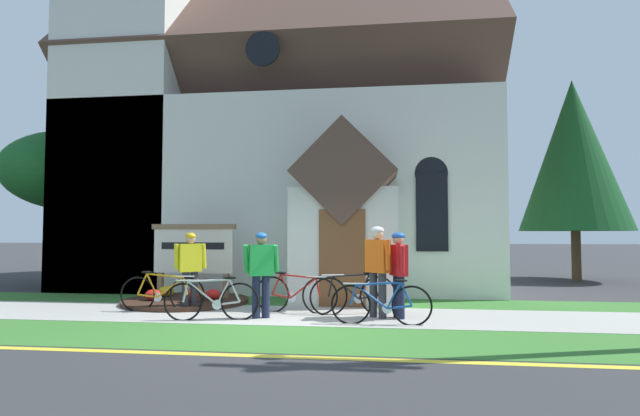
{
  "coord_description": "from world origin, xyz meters",
  "views": [
    {
      "loc": [
        1.7,
        -8.18,
        1.57
      ],
      "look_at": [
        0.21,
        3.41,
        2.18
      ],
      "focal_mm": 28.14,
      "sensor_mm": 36.0,
      "label": 1
    }
  ],
  "objects_px": {
    "church_sign": "(193,251)",
    "cyclist_in_orange_jersey": "(378,264)",
    "bicycle_silver": "(382,304)",
    "bicycle_black": "(295,294)",
    "bicycle_blue": "(162,293)",
    "cyclist_in_yellow_jersey": "(399,268)",
    "cyclist_in_blue_jersey": "(190,265)",
    "cyclist_in_white_jersey": "(261,268)",
    "roadside_conifer": "(574,155)",
    "yard_deciduous_tree": "(77,172)",
    "bicycle_green": "(354,295)",
    "bicycle_white": "(212,300)"
  },
  "relations": [
    {
      "from": "cyclist_in_blue_jersey",
      "to": "yard_deciduous_tree",
      "type": "relative_size",
      "value": 0.32
    },
    {
      "from": "roadside_conifer",
      "to": "yard_deciduous_tree",
      "type": "height_order",
      "value": "roadside_conifer"
    },
    {
      "from": "bicycle_white",
      "to": "roadside_conifer",
      "type": "distance_m",
      "value": 13.73
    },
    {
      "from": "bicycle_silver",
      "to": "cyclist_in_orange_jersey",
      "type": "distance_m",
      "value": 0.93
    },
    {
      "from": "cyclist_in_orange_jersey",
      "to": "roadside_conifer",
      "type": "bearing_deg",
      "value": 52.18
    },
    {
      "from": "bicycle_blue",
      "to": "cyclist_in_yellow_jersey",
      "type": "height_order",
      "value": "cyclist_in_yellow_jersey"
    },
    {
      "from": "bicycle_blue",
      "to": "bicycle_silver",
      "type": "distance_m",
      "value": 4.52
    },
    {
      "from": "church_sign",
      "to": "yard_deciduous_tree",
      "type": "xyz_separation_m",
      "value": [
        -5.59,
        3.94,
        2.43
      ]
    },
    {
      "from": "cyclist_in_orange_jersey",
      "to": "bicycle_silver",
      "type": "bearing_deg",
      "value": -83.78
    },
    {
      "from": "bicycle_black",
      "to": "bicycle_blue",
      "type": "distance_m",
      "value": 2.72
    },
    {
      "from": "cyclist_in_yellow_jersey",
      "to": "bicycle_blue",
      "type": "bearing_deg",
      "value": 177.09
    },
    {
      "from": "yard_deciduous_tree",
      "to": "cyclist_in_blue_jersey",
      "type": "bearing_deg",
      "value": -41.08
    },
    {
      "from": "cyclist_in_yellow_jersey",
      "to": "roadside_conifer",
      "type": "bearing_deg",
      "value": 53.86
    },
    {
      "from": "bicycle_silver",
      "to": "bicycle_white",
      "type": "distance_m",
      "value": 3.07
    },
    {
      "from": "bicycle_white",
      "to": "bicycle_black",
      "type": "bearing_deg",
      "value": 37.36
    },
    {
      "from": "church_sign",
      "to": "bicycle_silver",
      "type": "bearing_deg",
      "value": -29.7
    },
    {
      "from": "cyclist_in_yellow_jersey",
      "to": "cyclist_in_orange_jersey",
      "type": "bearing_deg",
      "value": 179.6
    },
    {
      "from": "bicycle_silver",
      "to": "bicycle_black",
      "type": "bearing_deg",
      "value": 147.6
    },
    {
      "from": "bicycle_black",
      "to": "roadside_conifer",
      "type": "relative_size",
      "value": 0.25
    },
    {
      "from": "bicycle_green",
      "to": "cyclist_in_white_jersey",
      "type": "height_order",
      "value": "cyclist_in_white_jersey"
    },
    {
      "from": "bicycle_blue",
      "to": "cyclist_in_blue_jersey",
      "type": "height_order",
      "value": "cyclist_in_blue_jersey"
    },
    {
      "from": "church_sign",
      "to": "cyclist_in_orange_jersey",
      "type": "distance_m",
      "value": 4.71
    },
    {
      "from": "church_sign",
      "to": "roadside_conifer",
      "type": "bearing_deg",
      "value": 31.22
    },
    {
      "from": "bicycle_blue",
      "to": "cyclist_in_white_jersey",
      "type": "xyz_separation_m",
      "value": [
        2.19,
        -0.55,
        0.55
      ]
    },
    {
      "from": "cyclist_in_white_jersey",
      "to": "cyclist_in_yellow_jersey",
      "type": "xyz_separation_m",
      "value": [
        2.55,
        0.31,
        0.0
      ]
    },
    {
      "from": "bicycle_silver",
      "to": "bicycle_green",
      "type": "bearing_deg",
      "value": 117.87
    },
    {
      "from": "bicycle_blue",
      "to": "cyclist_in_orange_jersey",
      "type": "xyz_separation_m",
      "value": [
        4.35,
        -0.24,
        0.64
      ]
    },
    {
      "from": "church_sign",
      "to": "cyclist_in_white_jersey",
      "type": "distance_m",
      "value": 3.07
    },
    {
      "from": "yard_deciduous_tree",
      "to": "bicycle_blue",
      "type": "bearing_deg",
      "value": -44.83
    },
    {
      "from": "roadside_conifer",
      "to": "church_sign",
      "type": "bearing_deg",
      "value": -148.78
    },
    {
      "from": "bicycle_black",
      "to": "cyclist_in_blue_jersey",
      "type": "height_order",
      "value": "cyclist_in_blue_jersey"
    },
    {
      "from": "bicycle_white",
      "to": "cyclist_in_white_jersey",
      "type": "xyz_separation_m",
      "value": [
        0.84,
        0.31,
        0.56
      ]
    },
    {
      "from": "bicycle_black",
      "to": "cyclist_in_yellow_jersey",
      "type": "xyz_separation_m",
      "value": [
        2.03,
        -0.42,
        0.55
      ]
    },
    {
      "from": "bicycle_white",
      "to": "bicycle_green",
      "type": "xyz_separation_m",
      "value": [
        2.53,
        0.97,
        0.02
      ]
    },
    {
      "from": "cyclist_in_blue_jersey",
      "to": "cyclist_in_white_jersey",
      "type": "relative_size",
      "value": 1.0
    },
    {
      "from": "church_sign",
      "to": "cyclist_in_yellow_jersey",
      "type": "height_order",
      "value": "church_sign"
    },
    {
      "from": "bicycle_silver",
      "to": "yard_deciduous_tree",
      "type": "relative_size",
      "value": 0.36
    },
    {
      "from": "bicycle_blue",
      "to": "bicycle_silver",
      "type": "height_order",
      "value": "bicycle_blue"
    },
    {
      "from": "cyclist_in_white_jersey",
      "to": "roadside_conifer",
      "type": "height_order",
      "value": "roadside_conifer"
    },
    {
      "from": "bicycle_green",
      "to": "bicycle_white",
      "type": "bearing_deg",
      "value": -159.08
    },
    {
      "from": "cyclist_in_yellow_jersey",
      "to": "cyclist_in_orange_jersey",
      "type": "xyz_separation_m",
      "value": [
        -0.39,
        0.0,
        0.08
      ]
    },
    {
      "from": "cyclist_in_orange_jersey",
      "to": "yard_deciduous_tree",
      "type": "distance_m",
      "value": 11.78
    },
    {
      "from": "cyclist_in_blue_jersey",
      "to": "bicycle_black",
      "type": "bearing_deg",
      "value": -2.1
    },
    {
      "from": "yard_deciduous_tree",
      "to": "cyclist_in_orange_jersey",
      "type": "bearing_deg",
      "value": -30.22
    },
    {
      "from": "cyclist_in_white_jersey",
      "to": "cyclist_in_orange_jersey",
      "type": "relative_size",
      "value": 0.93
    },
    {
      "from": "bicycle_white",
      "to": "cyclist_in_yellow_jersey",
      "type": "height_order",
      "value": "cyclist_in_yellow_jersey"
    },
    {
      "from": "church_sign",
      "to": "cyclist_in_orange_jersey",
      "type": "height_order",
      "value": "church_sign"
    },
    {
      "from": "bicycle_green",
      "to": "roadside_conifer",
      "type": "xyz_separation_m",
      "value": [
        7.02,
        8.09,
        3.87
      ]
    },
    {
      "from": "church_sign",
      "to": "yard_deciduous_tree",
      "type": "relative_size",
      "value": 0.42
    },
    {
      "from": "cyclist_in_white_jersey",
      "to": "yard_deciduous_tree",
      "type": "relative_size",
      "value": 0.32
    }
  ]
}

